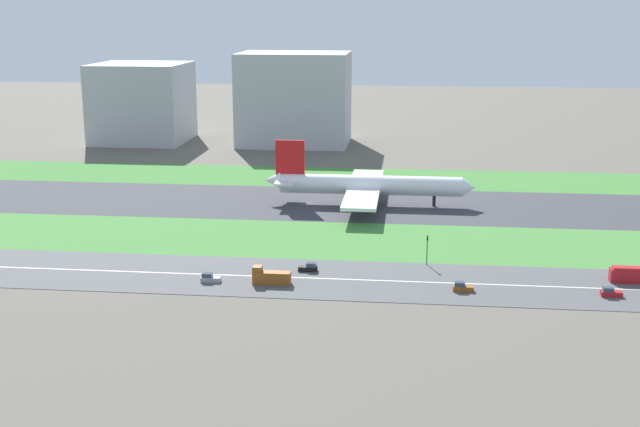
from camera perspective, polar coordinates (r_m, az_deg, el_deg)
ground_plane at (r=258.08m, az=-0.81°, el=0.71°), size 800.00×800.00×0.00m
runway at (r=258.07m, az=-0.81°, el=0.73°), size 280.00×46.00×0.10m
grass_median_north at (r=297.84m, az=0.17°, el=2.54°), size 280.00×36.00×0.10m
grass_median_south at (r=218.75m, az=-2.15°, el=-1.74°), size 280.00×36.00×0.10m
highway at (r=188.57m, az=-3.58°, el=-4.38°), size 280.00×28.00×0.10m
highway_centerline at (r=188.55m, az=-3.58°, el=-4.36°), size 266.00×0.50×0.01m
airliner at (r=255.15m, az=3.13°, el=1.97°), size 65.00×56.00×19.70m
truck_0 at (r=183.16m, az=-3.43°, el=-4.40°), size 8.40×2.50×4.00m
car_3 at (r=191.76m, az=-0.78°, el=-3.76°), size 4.40×1.80×2.00m
bus_0 at (r=196.77m, az=21.02°, el=-3.99°), size 11.60×2.50×3.50m
car_5 at (r=181.31m, az=9.79°, el=-5.04°), size 4.40×1.80×2.00m
car_0 at (r=185.92m, az=19.41°, el=-5.17°), size 4.40×1.80×2.00m
car_1 at (r=186.14m, az=-7.61°, el=-4.44°), size 4.40×1.80×2.00m
traffic_light at (r=197.10m, az=7.41°, el=-2.36°), size 0.36×0.50×7.20m
terminal_building at (r=385.19m, az=-12.17°, el=7.49°), size 40.01×39.48×35.09m
hangar_building at (r=368.91m, az=-1.77°, el=7.93°), size 47.88×36.21×40.27m
fuel_tank_west at (r=415.00m, az=-1.28°, el=6.93°), size 18.64×18.64×15.94m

